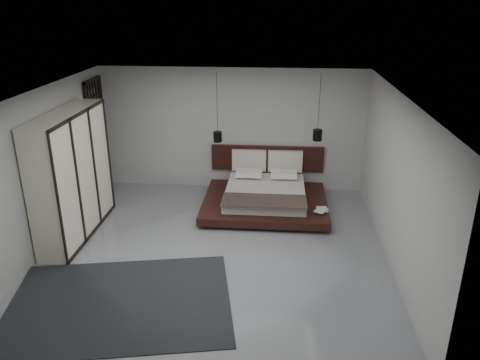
# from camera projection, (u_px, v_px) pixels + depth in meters

# --- Properties ---
(floor) EXTENTS (6.00, 6.00, 0.00)m
(floor) POSITION_uv_depth(u_px,v_px,m) (216.00, 249.00, 8.41)
(floor) COLOR gray
(floor) RESTS_ON ground
(ceiling) EXTENTS (6.00, 6.00, 0.00)m
(ceiling) POSITION_uv_depth(u_px,v_px,m) (212.00, 94.00, 7.38)
(ceiling) COLOR white
(ceiling) RESTS_ON wall_back
(wall_back) EXTENTS (6.00, 0.00, 6.00)m
(wall_back) POSITION_uv_depth(u_px,v_px,m) (232.00, 130.00, 10.68)
(wall_back) COLOR #B0B0AD
(wall_back) RESTS_ON floor
(wall_front) EXTENTS (6.00, 0.00, 6.00)m
(wall_front) POSITION_uv_depth(u_px,v_px,m) (177.00, 274.00, 5.11)
(wall_front) COLOR #B0B0AD
(wall_front) RESTS_ON floor
(wall_left) EXTENTS (0.00, 6.00, 6.00)m
(wall_left) POSITION_uv_depth(u_px,v_px,m) (43.00, 171.00, 8.13)
(wall_left) COLOR #B0B0AD
(wall_left) RESTS_ON floor
(wall_right) EXTENTS (0.00, 6.00, 6.00)m
(wall_right) POSITION_uv_depth(u_px,v_px,m) (396.00, 182.00, 7.66)
(wall_right) COLOR #B0B0AD
(wall_right) RESTS_ON floor
(lattice_screen) EXTENTS (0.05, 0.90, 2.60)m
(lattice_screen) POSITION_uv_depth(u_px,v_px,m) (98.00, 137.00, 10.44)
(lattice_screen) COLOR black
(lattice_screen) RESTS_ON floor
(bed) EXTENTS (2.58, 2.31, 1.04)m
(bed) POSITION_uv_depth(u_px,v_px,m) (265.00, 195.00, 10.02)
(bed) COLOR black
(bed) RESTS_ON floor
(book_lower) EXTENTS (0.24, 0.30, 0.03)m
(book_lower) POSITION_uv_depth(u_px,v_px,m) (317.00, 210.00, 9.36)
(book_lower) COLOR #99724C
(book_lower) RESTS_ON bed
(book_upper) EXTENTS (0.32, 0.35, 0.02)m
(book_upper) POSITION_uv_depth(u_px,v_px,m) (316.00, 209.00, 9.33)
(book_upper) COLOR #99724C
(book_upper) RESTS_ON book_lower
(pendant_left) EXTENTS (0.18, 0.18, 1.49)m
(pendant_left) POSITION_uv_depth(u_px,v_px,m) (218.00, 136.00, 10.04)
(pendant_left) COLOR black
(pendant_left) RESTS_ON ceiling
(pendant_right) EXTENTS (0.19, 0.19, 1.40)m
(pendant_right) POSITION_uv_depth(u_px,v_px,m) (317.00, 135.00, 9.84)
(pendant_right) COLOR black
(pendant_right) RESTS_ON ceiling
(wardrobe) EXTENTS (0.57, 2.40, 2.35)m
(wardrobe) POSITION_uv_depth(u_px,v_px,m) (72.00, 175.00, 8.58)
(wardrobe) COLOR #ECE8CE
(wardrobe) RESTS_ON floor
(rug) EXTENTS (3.62, 2.88, 0.01)m
(rug) POSITION_uv_depth(u_px,v_px,m) (120.00, 302.00, 6.92)
(rug) COLOR black
(rug) RESTS_ON floor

